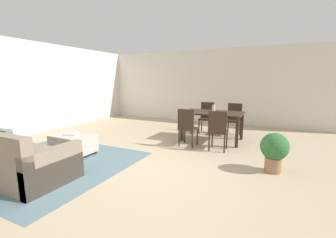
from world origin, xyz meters
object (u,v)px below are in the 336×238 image
at_px(vase_centerpiece, 214,109).
at_px(book_on_ottoman, 72,134).
at_px(dining_chair_near_left, 187,125).
at_px(dining_chair_near_right, 218,128).
at_px(dining_chair_far_left, 207,116).
at_px(couch, 12,160).
at_px(dining_chair_far_right, 234,117).
at_px(dining_table, 213,116).
at_px(ottoman_table, 73,143).
at_px(potted_plant, 274,149).

xyz_separation_m(vase_centerpiece, book_on_ottoman, (-2.51, -2.37, -0.43)).
bearing_deg(vase_centerpiece, dining_chair_near_left, -117.06).
xyz_separation_m(dining_chair_near_left, book_on_ottoman, (-2.10, -1.55, -0.09)).
xyz_separation_m(dining_chair_near_right, book_on_ottoman, (-2.83, -1.54, -0.09)).
bearing_deg(vase_centerpiece, dining_chair_far_left, 116.55).
bearing_deg(couch, dining_chair_far_right, 58.58).
distance_m(couch, dining_table, 4.41).
xyz_separation_m(dining_chair_far_left, book_on_ottoman, (-2.09, -3.21, -0.09)).
bearing_deg(dining_table, couch, -122.56).
relative_size(ottoman_table, dining_chair_near_right, 1.01).
bearing_deg(ottoman_table, dining_chair_far_right, 49.24).
xyz_separation_m(ottoman_table, dining_chair_far_right, (2.82, 3.27, 0.28)).
bearing_deg(couch, potted_plant, 28.57).
bearing_deg(dining_table, dining_chair_far_left, 115.71).
bearing_deg(dining_chair_near_right, ottoman_table, -150.17).
bearing_deg(dining_chair_far_left, couch, -113.59).
relative_size(dining_table, dining_chair_near_left, 1.66).
height_order(dining_chair_far_left, dining_chair_far_right, same).
xyz_separation_m(couch, potted_plant, (3.88, 2.11, 0.12)).
relative_size(dining_table, potted_plant, 2.19).
distance_m(dining_chair_far_left, vase_centerpiece, 1.00).
bearing_deg(dining_chair_far_right, dining_chair_near_left, -115.42).
height_order(dining_chair_far_left, potted_plant, dining_chair_far_left).
bearing_deg(book_on_ottoman, dining_chair_far_right, 48.16).
bearing_deg(dining_table, potted_plant, -46.51).
distance_m(couch, dining_chair_near_left, 3.49).
relative_size(dining_table, dining_chair_far_left, 1.66).
bearing_deg(dining_chair_far_left, potted_plant, -51.67).
bearing_deg(couch, dining_table, 57.44).
relative_size(ottoman_table, dining_chair_near_left, 1.01).
bearing_deg(dining_chair_near_right, dining_chair_far_left, 114.06).
xyz_separation_m(dining_chair_near_left, potted_plant, (1.90, -0.75, -0.11)).
height_order(dining_chair_near_left, dining_chair_far_right, same).
distance_m(dining_chair_near_right, vase_centerpiece, 0.94).
relative_size(dining_chair_near_left, vase_centerpiece, 4.86).
bearing_deg(ottoman_table, couch, -88.12).
distance_m(vase_centerpiece, book_on_ottoman, 3.48).
bearing_deg(couch, dining_chair_near_right, 46.45).
distance_m(dining_chair_near_left, dining_chair_near_right, 0.74).
relative_size(couch, ottoman_table, 2.22).
xyz_separation_m(dining_chair_near_right, dining_chair_far_left, (-0.74, 1.66, 0.00)).
distance_m(dining_chair_near_right, dining_chair_far_right, 1.69).
height_order(dining_table, dining_chair_near_left, dining_chair_near_left).
bearing_deg(potted_plant, dining_chair_far_left, 128.33).
height_order(dining_chair_near_right, book_on_ottoman, dining_chair_near_right).
bearing_deg(dining_chair_near_right, couch, -133.55).
distance_m(ottoman_table, dining_chair_far_left, 3.83).
xyz_separation_m(dining_chair_far_left, vase_centerpiece, (0.42, -0.84, 0.33)).
height_order(ottoman_table, dining_chair_near_right, dining_chair_near_right).
bearing_deg(dining_table, dining_chair_near_left, -114.80).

